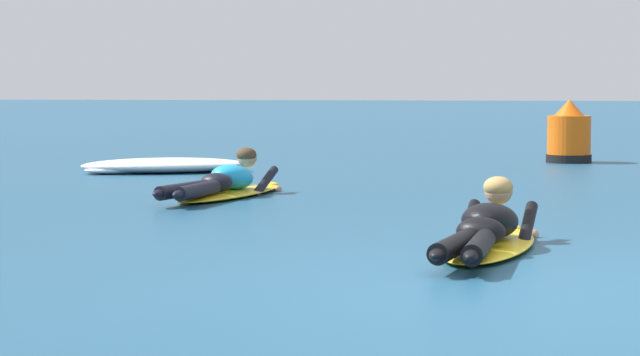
# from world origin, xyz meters

# --- Properties ---
(ground_plane) EXTENTS (120.00, 120.00, 0.00)m
(ground_plane) POSITION_xyz_m (0.00, 10.00, 0.00)
(ground_plane) COLOR navy
(surfer_near) EXTENTS (0.92, 2.53, 0.54)m
(surfer_near) POSITION_xyz_m (-0.22, 1.58, 0.14)
(surfer_near) COLOR yellow
(surfer_near) RESTS_ON ground
(surfer_far) EXTENTS (1.05, 2.57, 0.54)m
(surfer_far) POSITION_xyz_m (-2.86, 5.37, 0.14)
(surfer_far) COLOR yellow
(surfer_far) RESTS_ON ground
(whitewater_mid_right) EXTENTS (2.34, 1.53, 0.19)m
(whitewater_mid_right) POSITION_xyz_m (-4.36, 8.71, 0.09)
(whitewater_mid_right) COLOR white
(whitewater_mid_right) RESTS_ON ground
(channel_marker_buoy) EXTENTS (0.67, 0.67, 0.93)m
(channel_marker_buoy) POSITION_xyz_m (1.04, 11.45, 0.36)
(channel_marker_buoy) COLOR #EA5B0F
(channel_marker_buoy) RESTS_ON ground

